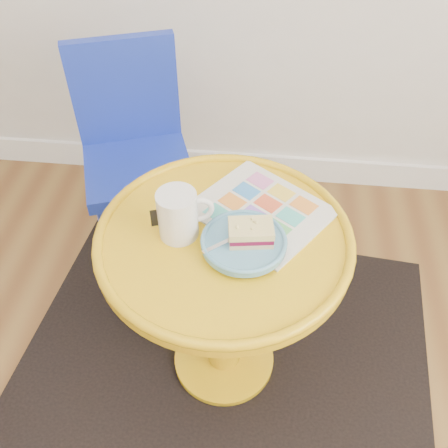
# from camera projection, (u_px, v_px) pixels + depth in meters

# --- Properties ---
(rug) EXTENTS (1.40, 1.22, 0.01)m
(rug) POSITION_uv_depth(u_px,v_px,m) (224.00, 360.00, 1.63)
(rug) COLOR black
(rug) RESTS_ON ground
(side_table) EXTENTS (0.63, 0.63, 0.59)m
(side_table) POSITION_uv_depth(u_px,v_px,m) (224.00, 279.00, 1.33)
(side_table) COLOR gold
(side_table) RESTS_ON ground
(chair) EXTENTS (0.45, 0.45, 0.79)m
(chair) POSITION_uv_depth(u_px,v_px,m) (134.00, 145.00, 1.70)
(chair) COLOR #1B31B2
(chair) RESTS_ON ground
(newspaper) EXTENTS (0.41, 0.40, 0.01)m
(newspaper) POSITION_uv_depth(u_px,v_px,m) (261.00, 210.00, 1.27)
(newspaper) COLOR silver
(newspaper) RESTS_ON side_table
(mug) EXTENTS (0.13, 0.10, 0.12)m
(mug) POSITION_uv_depth(u_px,v_px,m) (179.00, 213.00, 1.17)
(mug) COLOR white
(mug) RESTS_ON side_table
(plate) EXTENTS (0.20, 0.20, 0.02)m
(plate) POSITION_uv_depth(u_px,v_px,m) (244.00, 243.00, 1.17)
(plate) COLOR #5797B9
(plate) RESTS_ON newspaper
(cake_slice) EXTENTS (0.11, 0.08, 0.05)m
(cake_slice) POSITION_uv_depth(u_px,v_px,m) (251.00, 232.00, 1.15)
(cake_slice) COLOR #D3BC8C
(cake_slice) RESTS_ON plate
(fork) EXTENTS (0.12, 0.10, 0.00)m
(fork) POSITION_uv_depth(u_px,v_px,m) (231.00, 239.00, 1.16)
(fork) COLOR silver
(fork) RESTS_ON plate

